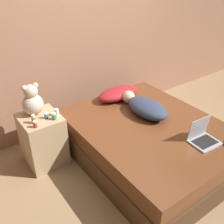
{
  "coord_description": "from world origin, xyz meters",
  "views": [
    {
      "loc": [
        -1.83,
        -1.8,
        2.17
      ],
      "look_at": [
        -0.37,
        0.24,
        0.67
      ],
      "focal_mm": 42.0,
      "sensor_mm": 36.0,
      "label": 1
    }
  ],
  "objects_px": {
    "teddy_bear": "(32,101)",
    "bottle_red": "(35,124)",
    "person_lying": "(145,107)",
    "bottle_blue": "(46,116)",
    "pillow": "(118,93)",
    "bottle_green": "(54,116)",
    "bottle_orange": "(34,119)",
    "bottle_clear": "(57,112)",
    "laptop": "(203,137)"
  },
  "relations": [
    {
      "from": "bottle_red",
      "to": "bottle_green",
      "type": "relative_size",
      "value": 0.98
    },
    {
      "from": "bottle_blue",
      "to": "bottle_orange",
      "type": "bearing_deg",
      "value": -173.79
    },
    {
      "from": "bottle_green",
      "to": "bottle_orange",
      "type": "xyz_separation_m",
      "value": [
        -0.21,
        0.05,
        0.01
      ]
    },
    {
      "from": "person_lying",
      "to": "bottle_red",
      "type": "distance_m",
      "value": 1.32
    },
    {
      "from": "person_lying",
      "to": "bottle_blue",
      "type": "distance_m",
      "value": 1.19
    },
    {
      "from": "teddy_bear",
      "to": "bottle_blue",
      "type": "xyz_separation_m",
      "value": [
        0.07,
        -0.18,
        -0.12
      ]
    },
    {
      "from": "teddy_bear",
      "to": "bottle_clear",
      "type": "height_order",
      "value": "teddy_bear"
    },
    {
      "from": "person_lying",
      "to": "pillow",
      "type": "bearing_deg",
      "value": 94.98
    },
    {
      "from": "bottle_clear",
      "to": "bottle_orange",
      "type": "bearing_deg",
      "value": -178.96
    },
    {
      "from": "teddy_bear",
      "to": "person_lying",
      "type": "bearing_deg",
      "value": -25.14
    },
    {
      "from": "person_lying",
      "to": "bottle_red",
      "type": "bearing_deg",
      "value": 168.12
    },
    {
      "from": "teddy_bear",
      "to": "bottle_red",
      "type": "bearing_deg",
      "value": -109.18
    },
    {
      "from": "pillow",
      "to": "laptop",
      "type": "bearing_deg",
      "value": -83.99
    },
    {
      "from": "person_lying",
      "to": "bottle_orange",
      "type": "distance_m",
      "value": 1.33
    },
    {
      "from": "bottle_red",
      "to": "pillow",
      "type": "bearing_deg",
      "value": 9.85
    },
    {
      "from": "laptop",
      "to": "bottle_green",
      "type": "xyz_separation_m",
      "value": [
        -1.16,
        1.1,
        0.12
      ]
    },
    {
      "from": "bottle_orange",
      "to": "person_lying",
      "type": "bearing_deg",
      "value": -16.06
    },
    {
      "from": "laptop",
      "to": "pillow",
      "type": "bearing_deg",
      "value": 99.87
    },
    {
      "from": "person_lying",
      "to": "bottle_clear",
      "type": "distance_m",
      "value": 1.07
    },
    {
      "from": "laptop",
      "to": "bottle_red",
      "type": "distance_m",
      "value": 1.76
    },
    {
      "from": "person_lying",
      "to": "bottle_red",
      "type": "relative_size",
      "value": 9.91
    },
    {
      "from": "pillow",
      "to": "bottle_red",
      "type": "distance_m",
      "value": 1.27
    },
    {
      "from": "pillow",
      "to": "bottle_orange",
      "type": "height_order",
      "value": "bottle_orange"
    },
    {
      "from": "pillow",
      "to": "bottle_green",
      "type": "bearing_deg",
      "value": -169.68
    },
    {
      "from": "person_lying",
      "to": "bottle_red",
      "type": "height_order",
      "value": "bottle_red"
    },
    {
      "from": "laptop",
      "to": "bottle_orange",
      "type": "height_order",
      "value": "laptop"
    },
    {
      "from": "pillow",
      "to": "bottle_clear",
      "type": "relative_size",
      "value": 7.73
    },
    {
      "from": "bottle_clear",
      "to": "bottle_orange",
      "type": "xyz_separation_m",
      "value": [
        -0.27,
        -0.0,
        0.01
      ]
    },
    {
      "from": "person_lying",
      "to": "bottle_blue",
      "type": "bearing_deg",
      "value": 161.65
    },
    {
      "from": "pillow",
      "to": "teddy_bear",
      "type": "bearing_deg",
      "value": 176.9
    },
    {
      "from": "bottle_red",
      "to": "laptop",
      "type": "bearing_deg",
      "value": -37.65
    },
    {
      "from": "laptop",
      "to": "bottle_orange",
      "type": "bearing_deg",
      "value": 143.65
    },
    {
      "from": "teddy_bear",
      "to": "pillow",
      "type": "bearing_deg",
      "value": -3.1
    },
    {
      "from": "bottle_green",
      "to": "pillow",
      "type": "bearing_deg",
      "value": 10.32
    },
    {
      "from": "laptop",
      "to": "bottle_orange",
      "type": "xyz_separation_m",
      "value": [
        -1.37,
        1.16,
        0.13
      ]
    },
    {
      "from": "teddy_bear",
      "to": "bottle_red",
      "type": "relative_size",
      "value": 4.83
    },
    {
      "from": "teddy_bear",
      "to": "bottle_red",
      "type": "xyz_separation_m",
      "value": [
        -0.1,
        -0.28,
        -0.12
      ]
    },
    {
      "from": "person_lying",
      "to": "teddy_bear",
      "type": "bearing_deg",
      "value": 155.24
    },
    {
      "from": "person_lying",
      "to": "bottle_orange",
      "type": "relative_size",
      "value": 7.45
    },
    {
      "from": "bottle_blue",
      "to": "bottle_red",
      "type": "height_order",
      "value": "bottle_red"
    },
    {
      "from": "bottle_green",
      "to": "bottle_blue",
      "type": "bearing_deg",
      "value": 132.7
    },
    {
      "from": "teddy_bear",
      "to": "laptop",
      "type": "bearing_deg",
      "value": -46.3
    },
    {
      "from": "pillow",
      "to": "bottle_blue",
      "type": "bearing_deg",
      "value": -173.88
    },
    {
      "from": "person_lying",
      "to": "bottle_blue",
      "type": "relative_size",
      "value": 10.49
    },
    {
      "from": "bottle_blue",
      "to": "bottle_green",
      "type": "xyz_separation_m",
      "value": [
        0.06,
        -0.07,
        0.0
      ]
    },
    {
      "from": "pillow",
      "to": "bottle_red",
      "type": "height_order",
      "value": "bottle_red"
    },
    {
      "from": "pillow",
      "to": "teddy_bear",
      "type": "xyz_separation_m",
      "value": [
        -1.15,
        0.06,
        0.22
      ]
    },
    {
      "from": "bottle_red",
      "to": "bottle_orange",
      "type": "xyz_separation_m",
      "value": [
        0.02,
        0.09,
        0.01
      ]
    },
    {
      "from": "bottle_orange",
      "to": "pillow",
      "type": "bearing_deg",
      "value": 6.13
    },
    {
      "from": "bottle_blue",
      "to": "bottle_clear",
      "type": "height_order",
      "value": "bottle_clear"
    }
  ]
}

